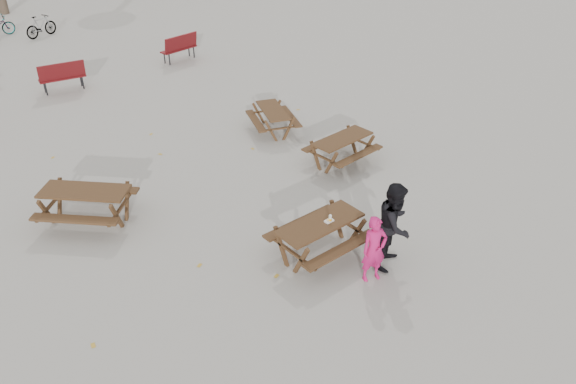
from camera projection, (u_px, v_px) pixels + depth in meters
ground at (319, 254)px, 11.41m from camera, size 80.00×80.00×0.00m
main_picnic_table at (320, 230)px, 11.11m from camera, size 1.80×1.45×0.78m
food_tray at (329, 221)px, 11.02m from camera, size 0.18×0.11×0.03m
bread_roll at (329, 219)px, 11.00m from camera, size 0.14×0.06×0.05m
soda_bottle at (330, 219)px, 10.98m from camera, size 0.07×0.07×0.17m
child at (374, 249)px, 10.41m from camera, size 0.58×0.47×1.37m
adult at (395, 225)px, 10.71m from camera, size 1.07×0.96×1.80m
picnic_table_east at (342, 150)px, 14.55m from camera, size 1.74×1.44×0.72m
picnic_table_north at (87, 206)px, 12.20m from camera, size 2.38×2.39×0.80m
picnic_table_far at (273, 120)px, 16.21m from camera, size 1.75×1.92×0.67m
park_bench_row at (36, 82)px, 18.39m from camera, size 10.50×2.06×1.03m
fallen_leaves at (264, 195)px, 13.33m from camera, size 11.00×11.00×0.01m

